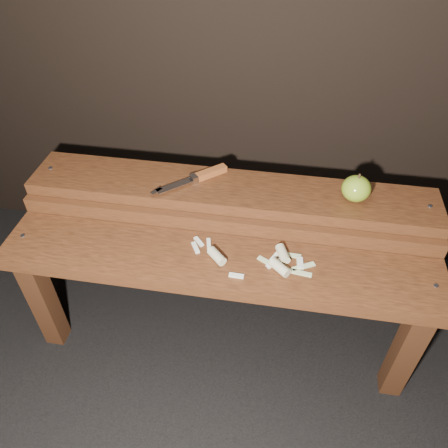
% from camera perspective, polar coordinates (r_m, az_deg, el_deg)
% --- Properties ---
extents(ground, '(60.00, 60.00, 0.00)m').
position_cam_1_polar(ground, '(1.53, -0.38, -14.11)').
color(ground, black).
extents(bench_front_tier, '(1.20, 0.20, 0.42)m').
position_cam_1_polar(bench_front_tier, '(1.21, -0.94, -7.19)').
color(bench_front_tier, '#371C0D').
rests_on(bench_front_tier, ground).
extents(bench_rear_tier, '(1.20, 0.21, 0.50)m').
position_cam_1_polar(bench_rear_tier, '(1.33, 0.74, 1.87)').
color(bench_rear_tier, '#371C0D').
rests_on(bench_rear_tier, ground).
extents(apple, '(0.08, 0.08, 0.08)m').
position_cam_1_polar(apple, '(1.26, 16.88, 4.46)').
color(apple, olive).
rests_on(apple, bench_rear_tier).
extents(knife, '(0.20, 0.18, 0.02)m').
position_cam_1_polar(knife, '(1.31, -2.91, 6.30)').
color(knife, brown).
rests_on(knife, bench_rear_tier).
extents(apple_scraps, '(0.34, 0.13, 0.03)m').
position_cam_1_polar(apple_scraps, '(1.16, 4.75, -4.59)').
color(apple_scraps, beige).
rests_on(apple_scraps, bench_front_tier).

